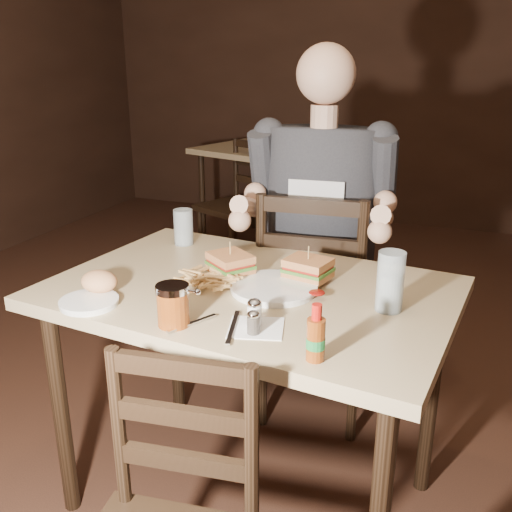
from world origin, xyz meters
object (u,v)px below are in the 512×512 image
(bg_chair_far, at_px, (283,177))
(bg_chair_near, at_px, (233,207))
(main_table, at_px, (250,313))
(glass_right, at_px, (390,282))
(glass_left, at_px, (183,227))
(diner, at_px, (320,183))
(syrup_dispenser, at_px, (173,305))
(dinner_plate, at_px, (274,289))
(bg_table, at_px, (261,159))
(hot_sauce, at_px, (316,332))
(side_plate, at_px, (89,303))
(chair_far, at_px, (318,303))

(bg_chair_far, height_order, bg_chair_near, bg_chair_near)
(main_table, height_order, bg_chair_far, bg_chair_far)
(glass_right, bearing_deg, glass_left, 158.17)
(diner, bearing_deg, syrup_dispenser, -104.57)
(dinner_plate, bearing_deg, diner, 91.73)
(dinner_plate, bearing_deg, bg_chair_near, 116.37)
(main_table, xyz_separation_m, glass_left, (-0.37, 0.29, 0.15))
(bg_table, height_order, bg_chair_far, bg_chair_far)
(bg_table, height_order, diner, diner)
(hot_sauce, bearing_deg, bg_table, 112.80)
(bg_chair_near, bearing_deg, side_plate, -50.99)
(chair_far, height_order, hot_sauce, chair_far)
(hot_sauce, height_order, syrup_dispenser, hot_sauce)
(chair_far, xyz_separation_m, side_plate, (-0.42, -0.87, 0.30))
(main_table, distance_m, bg_chair_near, 2.29)
(glass_left, distance_m, side_plate, 0.58)
(diner, distance_m, side_plate, 0.95)
(diner, relative_size, glass_left, 7.55)
(bg_table, height_order, bg_chair_near, bg_chair_near)
(bg_chair_near, distance_m, diner, 1.91)
(diner, bearing_deg, dinner_plate, -93.04)
(bg_table, distance_m, glass_right, 2.97)
(main_table, relative_size, bg_chair_near, 1.43)
(side_plate, bearing_deg, bg_chair_near, 104.08)
(hot_sauce, distance_m, syrup_dispenser, 0.38)
(bg_chair_near, xyz_separation_m, side_plate, (0.59, -2.35, 0.34))
(hot_sauce, distance_m, side_plate, 0.66)
(diner, bearing_deg, bg_table, 111.22)
(hot_sauce, bearing_deg, chair_far, 104.29)
(glass_right, bearing_deg, bg_chair_near, 123.08)
(hot_sauce, bearing_deg, dinner_plate, 122.67)
(glass_right, bearing_deg, main_table, 177.35)
(bg_chair_far, distance_m, side_plate, 3.51)
(chair_far, height_order, glass_left, chair_far)
(main_table, bearing_deg, bg_table, 109.97)
(glass_right, distance_m, hot_sauce, 0.35)
(bg_chair_far, relative_size, diner, 0.90)
(main_table, height_order, syrup_dispenser, syrup_dispenser)
(bg_table, bearing_deg, diner, -64.01)
(chair_far, xyz_separation_m, diner, (0.00, -0.05, 0.50))
(bg_chair_far, height_order, syrup_dispenser, syrup_dispenser)
(main_table, bearing_deg, bg_chair_near, 114.71)
(diner, bearing_deg, bg_chair_near, 118.80)
(bg_chair_near, bearing_deg, glass_left, -47.06)
(diner, xyz_separation_m, hot_sauce, (0.24, -0.89, -0.14))
(diner, relative_size, glass_right, 5.88)
(main_table, distance_m, chair_far, 0.63)
(dinner_plate, height_order, syrup_dispenser, syrup_dispenser)
(glass_left, height_order, side_plate, glass_left)
(main_table, relative_size, hot_sauce, 9.14)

